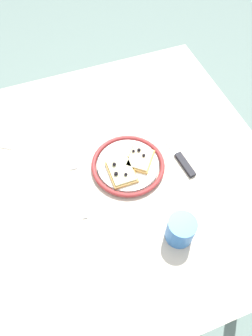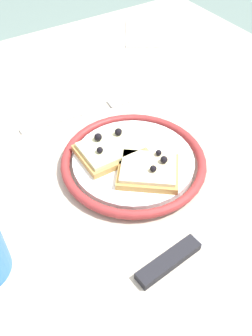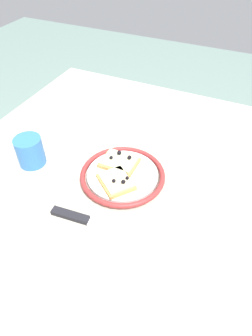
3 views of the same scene
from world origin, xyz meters
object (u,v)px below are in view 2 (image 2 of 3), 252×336
(pizza_slice_near, at_px, (151,169))
(knife, at_px, (188,247))
(fork, at_px, (78,114))
(dining_table, at_px, (121,192))
(plate, at_px, (132,162))
(pizza_slice_far, at_px, (110,149))
(napkin, at_px, (151,33))

(pizza_slice_near, bearing_deg, knife, -12.95)
(knife, xyz_separation_m, fork, (-0.32, 0.01, -0.00))
(dining_table, bearing_deg, plate, -3.82)
(dining_table, relative_size, pizza_slice_far, 10.03)
(pizza_slice_far, xyz_separation_m, napkin, (-0.32, 0.30, -0.02))
(dining_table, height_order, napkin, napkin)
(pizza_slice_near, height_order, pizza_slice_far, pizza_slice_far)
(pizza_slice_near, distance_m, pizza_slice_far, 0.07)
(plate, relative_size, pizza_slice_far, 2.31)
(dining_table, relative_size, fork, 4.70)
(dining_table, distance_m, plate, 0.11)
(dining_table, bearing_deg, knife, -6.68)
(pizza_slice_near, relative_size, napkin, 0.78)
(fork, bearing_deg, napkin, 123.02)
(pizza_slice_far, bearing_deg, knife, 0.13)
(plate, height_order, napkin, plate)
(knife, bearing_deg, dining_table, 173.32)
(dining_table, distance_m, pizza_slice_near, 0.14)
(fork, height_order, napkin, same)
(dining_table, relative_size, napkin, 6.65)
(pizza_slice_near, xyz_separation_m, pizza_slice_far, (-0.07, -0.03, 0.00))
(dining_table, distance_m, pizza_slice_far, 0.12)
(pizza_slice_near, xyz_separation_m, fork, (-0.20, -0.02, -0.02))
(pizza_slice_near, distance_m, fork, 0.20)
(knife, bearing_deg, plate, 172.68)
(dining_table, distance_m, fork, 0.16)
(fork, xyz_separation_m, napkin, (-0.19, 0.29, 0.00))
(plate, relative_size, knife, 0.91)
(plate, height_order, pizza_slice_far, pizza_slice_far)
(dining_table, relative_size, plate, 4.35)
(plate, bearing_deg, dining_table, 176.18)
(pizza_slice_far, bearing_deg, pizza_slice_near, 22.76)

